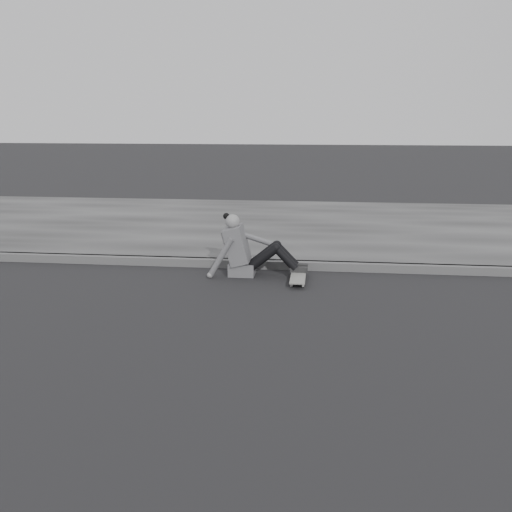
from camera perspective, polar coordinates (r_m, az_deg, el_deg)
The scene contains 4 objects.
curb at distance 8.65m, azimuth 21.91°, elevation -1.36°, with size 24.00×0.16×0.12m, color #4E4E4E.
sidewalk at distance 11.52m, azimuth 18.08°, elevation 2.55°, with size 24.00×6.00×0.12m, color #3C3C3C.
skateboard at distance 7.72m, azimuth 4.24°, elevation -2.05°, with size 0.20×0.78×0.09m.
seated_woman at distance 7.95m, azimuth -0.94°, elevation 0.60°, with size 1.38×0.46×0.88m.
Camera 1 is at (-2.32, -5.48, 2.18)m, focal length 40.00 mm.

